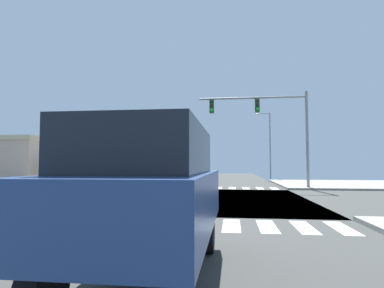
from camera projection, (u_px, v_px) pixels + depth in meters
ground at (169, 198)px, 16.89m from camera, size 90.00×90.00×0.05m
sidewalk_corner_ne at (349, 184)px, 27.17m from camera, size 12.00×12.00×0.14m
sidewalk_corner_nw at (58, 182)px, 30.39m from camera, size 12.00×12.00×0.14m
crosswalk_near at (114, 223)px, 9.69m from camera, size 13.50×2.00×0.01m
crosswalk_far at (185, 188)px, 24.15m from camera, size 13.50×2.00×0.01m
traffic_signal_mast at (264, 117)px, 23.33m from camera, size 7.76×0.55×6.96m
street_lamp at (268, 139)px, 37.45m from camera, size 1.78×0.32×7.71m
bank_building at (11, 160)px, 33.50m from camera, size 11.90×9.50×4.33m
suv_queued_2 at (149, 187)px, 5.07m from camera, size 1.96×4.60×2.34m
suv_leading_3 at (202, 166)px, 56.86m from camera, size 1.96×4.60×2.34m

